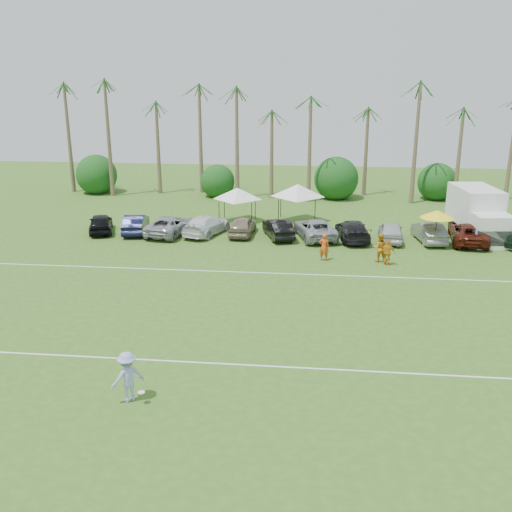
# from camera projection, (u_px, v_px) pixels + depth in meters

# --- Properties ---
(ground) EXTENTS (120.00, 120.00, 0.00)m
(ground) POSITION_uv_depth(u_px,v_px,m) (206.00, 388.00, 22.41)
(ground) COLOR #375E1C
(ground) RESTS_ON ground
(field_lines) EXTENTS (80.00, 12.10, 0.01)m
(field_lines) POSITION_uv_depth(u_px,v_px,m) (235.00, 309.00, 30.00)
(field_lines) COLOR white
(field_lines) RESTS_ON ground
(palm_tree_0) EXTENTS (2.40, 2.40, 8.90)m
(palm_tree_0) POSITION_uv_depth(u_px,v_px,m) (64.00, 120.00, 58.49)
(palm_tree_0) COLOR brown
(palm_tree_0) RESTS_ON ground
(palm_tree_1) EXTENTS (2.40, 2.40, 9.90)m
(palm_tree_1) POSITION_uv_depth(u_px,v_px,m) (110.00, 112.00, 57.72)
(palm_tree_1) COLOR brown
(palm_tree_1) RESTS_ON ground
(palm_tree_2) EXTENTS (2.40, 2.40, 10.90)m
(palm_tree_2) POSITION_uv_depth(u_px,v_px,m) (158.00, 103.00, 56.95)
(palm_tree_2) COLOR brown
(palm_tree_2) RESTS_ON ground
(palm_tree_3) EXTENTS (2.40, 2.40, 11.90)m
(palm_tree_3) POSITION_uv_depth(u_px,v_px,m) (197.00, 95.00, 56.28)
(palm_tree_3) COLOR brown
(palm_tree_3) RESTS_ON ground
(palm_tree_4) EXTENTS (2.40, 2.40, 8.90)m
(palm_tree_4) POSITION_uv_depth(u_px,v_px,m) (237.00, 122.00, 56.65)
(palm_tree_4) COLOR brown
(palm_tree_4) RESTS_ON ground
(palm_tree_5) EXTENTS (2.40, 2.40, 9.90)m
(palm_tree_5) POSITION_uv_depth(u_px,v_px,m) (277.00, 113.00, 55.98)
(palm_tree_5) COLOR brown
(palm_tree_5) RESTS_ON ground
(palm_tree_6) EXTENTS (2.40, 2.40, 10.90)m
(palm_tree_6) POSITION_uv_depth(u_px,v_px,m) (319.00, 104.00, 55.31)
(palm_tree_6) COLOR brown
(palm_tree_6) RESTS_ON ground
(palm_tree_7) EXTENTS (2.40, 2.40, 11.90)m
(palm_tree_7) POSITION_uv_depth(u_px,v_px,m) (361.00, 95.00, 54.65)
(palm_tree_7) COLOR brown
(palm_tree_7) RESTS_ON ground
(palm_tree_8) EXTENTS (2.40, 2.40, 8.90)m
(palm_tree_8) POSITION_uv_depth(u_px,v_px,m) (412.00, 123.00, 54.91)
(palm_tree_8) COLOR brown
(palm_tree_8) RESTS_ON ground
(palm_tree_9) EXTENTS (2.40, 2.40, 9.90)m
(palm_tree_9) POSITION_uv_depth(u_px,v_px,m) (466.00, 114.00, 54.13)
(palm_tree_9) COLOR brown
(palm_tree_9) RESTS_ON ground
(bush_tree_0) EXTENTS (4.00, 4.00, 4.00)m
(bush_tree_0) POSITION_uv_depth(u_px,v_px,m) (100.00, 174.00, 60.83)
(bush_tree_0) COLOR brown
(bush_tree_0) RESTS_ON ground
(bush_tree_1) EXTENTS (4.00, 4.00, 4.00)m
(bush_tree_1) POSITION_uv_depth(u_px,v_px,m) (220.00, 177.00, 59.50)
(bush_tree_1) COLOR brown
(bush_tree_1) RESTS_ON ground
(bush_tree_2) EXTENTS (4.00, 4.00, 4.00)m
(bush_tree_2) POSITION_uv_depth(u_px,v_px,m) (336.00, 179.00, 58.27)
(bush_tree_2) COLOR brown
(bush_tree_2) RESTS_ON ground
(bush_tree_3) EXTENTS (4.00, 4.00, 4.00)m
(bush_tree_3) POSITION_uv_depth(u_px,v_px,m) (436.00, 181.00, 57.24)
(bush_tree_3) COLOR brown
(bush_tree_3) RESTS_ON ground
(sideline_player_a) EXTENTS (0.69, 0.46, 1.85)m
(sideline_player_a) POSITION_uv_depth(u_px,v_px,m) (324.00, 247.00, 37.79)
(sideline_player_a) COLOR #D75017
(sideline_player_a) RESTS_ON ground
(sideline_player_b) EXTENTS (0.96, 0.77, 1.91)m
(sideline_player_b) POSITION_uv_depth(u_px,v_px,m) (380.00, 248.00, 37.54)
(sideline_player_b) COLOR orange
(sideline_player_b) RESTS_ON ground
(sideline_player_c) EXTENTS (1.08, 0.74, 1.70)m
(sideline_player_c) POSITION_uv_depth(u_px,v_px,m) (388.00, 252.00, 36.87)
(sideline_player_c) COLOR orange
(sideline_player_c) RESTS_ON ground
(box_truck) EXTENTS (3.47, 7.34, 3.65)m
(box_truck) POSITION_uv_depth(u_px,v_px,m) (479.00, 212.00, 43.21)
(box_truck) COLOR white
(box_truck) RESTS_ON ground
(canopy_tent_left) EXTENTS (4.18, 4.18, 3.39)m
(canopy_tent_left) POSITION_uv_depth(u_px,v_px,m) (237.00, 188.00, 47.46)
(canopy_tent_left) COLOR black
(canopy_tent_left) RESTS_ON ground
(canopy_tent_right) EXTENTS (4.60, 4.60, 3.73)m
(canopy_tent_right) POSITION_uv_depth(u_px,v_px,m) (298.00, 184.00, 47.44)
(canopy_tent_right) COLOR black
(canopy_tent_right) RESTS_ON ground
(market_umbrella) EXTENTS (2.45, 2.45, 2.73)m
(market_umbrella) POSITION_uv_depth(u_px,v_px,m) (437.00, 214.00, 40.25)
(market_umbrella) COLOR black
(market_umbrella) RESTS_ON ground
(frisbee_player) EXTENTS (1.46, 1.40, 1.99)m
(frisbee_player) POSITION_uv_depth(u_px,v_px,m) (128.00, 377.00, 21.24)
(frisbee_player) COLOR #98A6D8
(frisbee_player) RESTS_ON ground
(parked_car_0) EXTENTS (3.03, 4.67, 1.48)m
(parked_car_0) POSITION_uv_depth(u_px,v_px,m) (101.00, 223.00, 44.82)
(parked_car_0) COLOR black
(parked_car_0) RESTS_ON ground
(parked_car_1) EXTENTS (2.24, 4.68, 1.48)m
(parked_car_1) POSITION_uv_depth(u_px,v_px,m) (136.00, 224.00, 44.62)
(parked_car_1) COLOR black
(parked_car_1) RESTS_ON ground
(parked_car_2) EXTENTS (3.33, 5.66, 1.48)m
(parked_car_2) POSITION_uv_depth(u_px,v_px,m) (170.00, 225.00, 44.16)
(parked_car_2) COLOR #98999E
(parked_car_2) RESTS_ON ground
(parked_car_3) EXTENTS (3.57, 5.49, 1.48)m
(parked_car_3) POSITION_uv_depth(u_px,v_px,m) (207.00, 225.00, 44.23)
(parked_car_3) COLOR white
(parked_car_3) RESTS_ON ground
(parked_car_4) EXTENTS (1.94, 4.42, 1.48)m
(parked_car_4) POSITION_uv_depth(u_px,v_px,m) (242.00, 226.00, 44.02)
(parked_car_4) COLOR gray
(parked_car_4) RESTS_ON ground
(parked_car_5) EXTENTS (2.87, 4.75, 1.48)m
(parked_car_5) POSITION_uv_depth(u_px,v_px,m) (278.00, 228.00, 43.31)
(parked_car_5) COLOR black
(parked_car_5) RESTS_ON ground
(parked_car_6) EXTENTS (3.75, 5.77, 1.48)m
(parked_car_6) POSITION_uv_depth(u_px,v_px,m) (315.00, 229.00, 43.17)
(parked_car_6) COLOR #999CA2
(parked_car_6) RESTS_ON ground
(parked_car_7) EXTENTS (2.67, 5.31, 1.48)m
(parked_car_7) POSITION_uv_depth(u_px,v_px,m) (353.00, 230.00, 42.72)
(parked_car_7) COLOR black
(parked_car_7) RESTS_ON ground
(parked_car_8) EXTENTS (2.07, 4.46, 1.48)m
(parked_car_8) POSITION_uv_depth(u_px,v_px,m) (391.00, 231.00, 42.39)
(parked_car_8) COLOR #BDBDC0
(parked_car_8) RESTS_ON ground
(parked_car_9) EXTENTS (2.12, 4.65, 1.48)m
(parked_car_9) POSITION_uv_depth(u_px,v_px,m) (429.00, 232.00, 42.22)
(parked_car_9) COLOR slate
(parked_car_9) RESTS_ON ground
(parked_car_10) EXTENTS (2.99, 5.55, 1.48)m
(parked_car_10) POSITION_uv_depth(u_px,v_px,m) (468.00, 233.00, 41.87)
(parked_car_10) COLOR #4F180E
(parked_car_10) RESTS_ON ground
(parked_car_11) EXTENTS (2.86, 5.36, 1.48)m
(parked_car_11) POSITION_uv_depth(u_px,v_px,m) (507.00, 233.00, 41.84)
(parked_car_11) COLOR black
(parked_car_11) RESTS_ON ground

